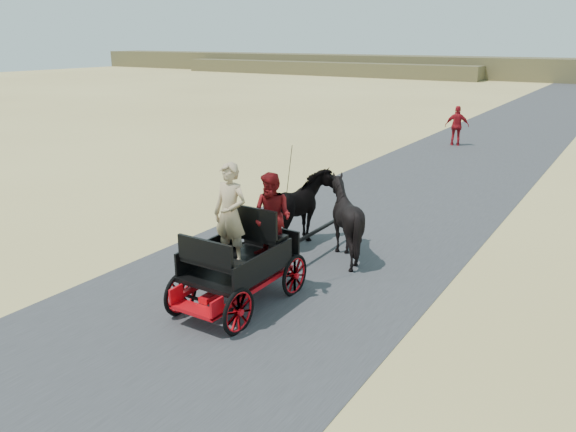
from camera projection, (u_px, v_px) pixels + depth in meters
The scene contains 9 objects.
ground at pixel (192, 330), 9.12m from camera, with size 140.00×140.00×0.00m, color tan.
road at pixel (192, 329), 9.12m from camera, with size 6.00×140.00×0.01m, color #38383A.
ridge_near at pixel (321, 68), 70.85m from camera, with size 40.00×4.00×1.60m, color brown.
carriage at pixel (240, 284), 9.94m from camera, with size 1.30×2.40×0.72m, color black, non-canonical shape.
horse_left at pixel (301, 211), 12.49m from camera, with size 0.91×2.01×1.70m, color black.
horse_right at pixel (345, 219), 11.93m from camera, with size 1.37×1.54×1.70m, color black.
driver_man at pixel (230, 214), 9.70m from camera, with size 0.66×0.43×1.80m, color tan.
passenger_woman at pixel (272, 217), 9.92m from camera, with size 0.77×0.60×1.58m, color #660C0F.
pedestrian at pixel (457, 126), 24.40m from camera, with size 1.01×0.42×1.73m, color maroon.
Camera 1 is at (5.67, -6.03, 4.53)m, focal length 35.00 mm.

